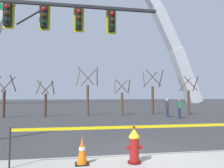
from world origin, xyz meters
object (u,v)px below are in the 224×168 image
Objects in this scene: traffic_signal_gantry at (33,32)px; pedestrian_walking_left at (167,108)px; fire_hydrant at (134,146)px; monument_arch at (87,26)px; traffic_cone_by_hydrant at (82,151)px; pedestrian_standing_center at (179,108)px.

traffic_signal_gantry is 13.23m from pedestrian_walking_left.
monument_arch is at bearing 89.41° from fire_hydrant.
traffic_cone_by_hydrant is 12.86m from pedestrian_standing_center.
fire_hydrant is 12.13m from pedestrian_standing_center.
traffic_cone_by_hydrant is 13.66m from pedestrian_walking_left.
fire_hydrant is 5.99m from traffic_signal_gantry.
pedestrian_walking_left reaches higher than traffic_cone_by_hydrant.
traffic_signal_gantry is (-1.96, 2.91, 4.05)m from traffic_cone_by_hydrant.
monument_arch is 40.77m from pedestrian_walking_left.
traffic_signal_gantry is at bearing -95.01° from monument_arch.
pedestrian_standing_center is at bearing 51.42° from traffic_cone_by_hydrant.
fire_hydrant is 0.02× the size of monument_arch.
monument_arch is at bearing 84.99° from traffic_signal_gantry.
pedestrian_walking_left is 1.00× the size of pedestrian_standing_center.
pedestrian_walking_left is at bearing 41.60° from traffic_signal_gantry.
traffic_signal_gantry reaches higher than pedestrian_walking_left.
pedestrian_walking_left is at bearing 56.36° from traffic_cone_by_hydrant.
monument_arch is at bearing 99.49° from pedestrian_standing_center.
traffic_cone_by_hydrant is 50.84m from monument_arch.
pedestrian_standing_center is at bearing 35.58° from traffic_signal_gantry.
traffic_signal_gantry is at bearing 123.96° from traffic_cone_by_hydrant.
pedestrian_walking_left and pedestrian_standing_center have the same top height.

